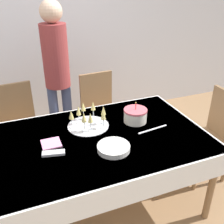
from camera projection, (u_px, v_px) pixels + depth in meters
ground_plane at (87, 207)px, 2.49m from camera, size 12.00×12.00×0.00m
wall_back at (41, 28)px, 3.39m from camera, size 8.00×0.05×2.70m
dining_table at (83, 151)px, 2.19m from camera, size 2.10×1.15×0.76m
dining_chair_far_left at (19, 125)px, 2.83m from camera, size 0.46×0.46×0.96m
dining_chair_far_right at (100, 110)px, 3.13m from camera, size 0.45×0.45×0.96m
dining_chair_right_end at (212, 132)px, 2.69m from camera, size 0.44×0.44×0.96m
birthday_cake at (135, 115)px, 2.40m from camera, size 0.21×0.21×0.20m
champagne_tray at (88, 118)px, 2.32m from camera, size 0.37×0.37×0.18m
plate_stack_main at (114, 148)px, 2.02m from camera, size 0.26×0.26×0.04m
cake_knife at (153, 129)px, 2.30m from camera, size 0.30×0.05×0.00m
fork_pile at (54, 153)px, 1.98m from camera, size 0.18×0.09×0.02m
napkin_pile at (51, 143)px, 2.10m from camera, size 0.15×0.15×0.01m
person_standing at (56, 67)px, 2.86m from camera, size 0.28×0.28×1.76m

